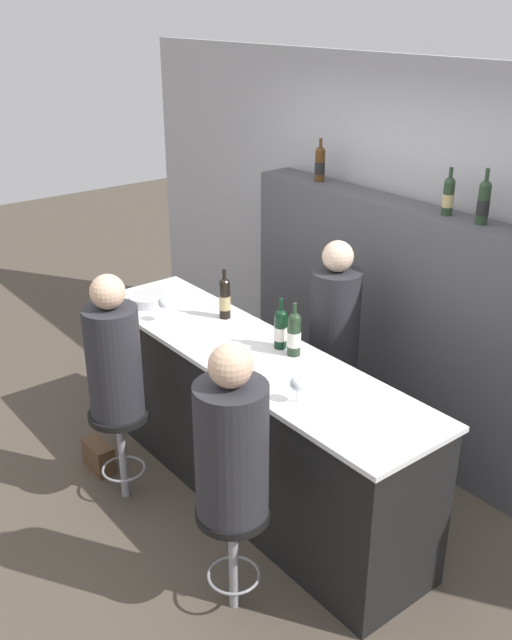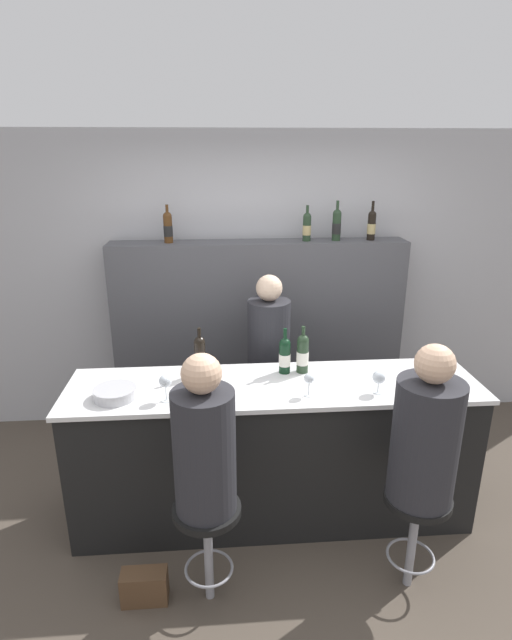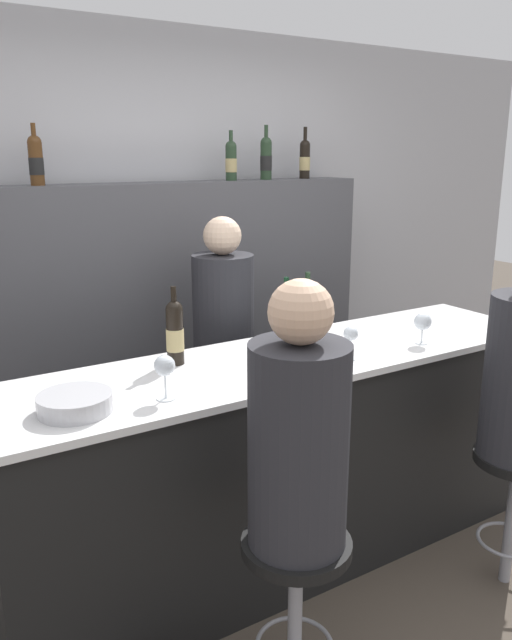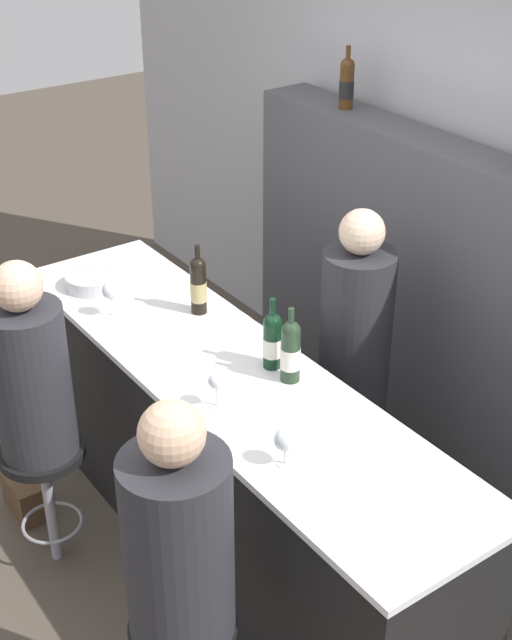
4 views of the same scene
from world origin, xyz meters
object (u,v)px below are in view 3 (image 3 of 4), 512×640
wine_bottle_backbar_0 (36,160)px  wine_glass_2 (423,322)px  wine_bottle_counter_2 (307,312)px  wine_bottle_counter_1 (286,317)px  wine_bottle_backbar_2 (266,158)px  bartender (224,372)px  wine_bottle_backbar_3 (305,159)px  bar_stool_left (296,575)px  wine_glass_0 (165,367)px  wine_bottle_backbar_1 (231,160)px  wine_glass_1 (351,335)px  wine_bottle_counter_0 (175,332)px  metal_bowl (75,403)px  guest_seated_left (299,433)px

wine_bottle_backbar_0 → wine_glass_2: 2.08m
wine_bottle_counter_2 → wine_bottle_backbar_0: (-0.95, 1.05, 0.69)m
wine_bottle_counter_1 → wine_glass_2: size_ratio=2.15×
wine_bottle_counter_2 → wine_glass_2: wine_bottle_counter_2 is taller
wine_bottle_backbar_2 → bartender: wine_bottle_backbar_2 is taller
wine_bottle_backbar_3 → bar_stool_left: bearing=-126.1°
wine_bottle_counter_2 → wine_glass_0: size_ratio=1.96×
wine_bottle_counter_1 → wine_bottle_backbar_2: bearing=62.0°
wine_bottle_counter_1 → wine_bottle_backbar_1: size_ratio=1.08×
wine_bottle_backbar_3 → wine_glass_1: (-0.75, -1.40, -0.72)m
wine_bottle_backbar_1 → wine_glass_2: (0.23, -1.40, -0.72)m
wine_bottle_counter_2 → wine_bottle_backbar_3: size_ratio=1.01×
wine_bottle_backbar_2 → wine_glass_1: (-0.46, -1.40, -0.73)m
wine_bottle_counter_0 → metal_bowl: wine_bottle_counter_0 is taller
wine_bottle_backbar_1 → wine_glass_1: bearing=-98.4°
wine_glass_0 → wine_bottle_counter_1: bearing=24.2°
wine_glass_2 → wine_bottle_backbar_0: bearing=134.4°
wine_bottle_backbar_3 → wine_glass_1: size_ratio=2.20×
wine_bottle_counter_0 → wine_bottle_counter_2: 0.68m
wine_bottle_backbar_0 → wine_bottle_backbar_2: bearing=-0.0°
wine_bottle_counter_0 → wine_bottle_counter_2: size_ratio=1.03×
wine_bottle_counter_1 → wine_bottle_backbar_2: (0.56, 1.05, 0.71)m
wine_bottle_counter_1 → guest_seated_left: size_ratio=0.36×
wine_glass_1 → wine_glass_0: bearing=180.0°
wine_bottle_backbar_3 → wine_glass_2: bearing=-102.9°
wine_bottle_counter_2 → wine_glass_1: wine_bottle_counter_2 is taller
wine_bottle_counter_2 → wine_glass_1: bearing=-92.8°
bartender → wine_glass_0: bearing=-129.7°
wine_bottle_counter_0 → metal_bowl: (-0.51, -0.28, -0.11)m
wine_bottle_backbar_2 → wine_glass_2: 1.58m
metal_bowl → wine_bottle_backbar_3: bearing=34.8°
wine_bottle_counter_2 → wine_bottle_backbar_3: wine_bottle_backbar_3 is taller
wine_glass_2 → metal_bowl: wine_glass_2 is taller
wine_bottle_backbar_3 → guest_seated_left: 2.48m
wine_bottle_counter_0 → wine_glass_2: bearing=-17.2°
wine_bottle_counter_2 → wine_bottle_backbar_2: (0.44, 1.05, 0.70)m
wine_bottle_backbar_2 → wine_glass_2: size_ratio=2.23×
metal_bowl → wine_bottle_backbar_0: bearing=79.6°
wine_bottle_counter_0 → bartender: (0.51, 0.51, -0.43)m
wine_bottle_backbar_1 → bartender: bearing=-123.7°
wine_bottle_counter_2 → wine_bottle_backbar_0: wine_bottle_backbar_0 is taller
wine_bottle_counter_1 → bar_stool_left: wine_bottle_counter_1 is taller
wine_glass_2 → wine_bottle_backbar_1: bearing=99.2°
wine_bottle_backbar_1 → wine_bottle_backbar_2: size_ratio=0.89×
wine_bottle_backbar_0 → wine_bottle_counter_0: bearing=-76.0°
wine_bottle_backbar_2 → metal_bowl: 2.26m
bar_stool_left → guest_seated_left: (-0.00, -0.00, 0.52)m
wine_bottle_counter_2 → bar_stool_left: (-0.64, -0.84, -0.65)m
wine_bottle_counter_2 → wine_bottle_backbar_1: bearing=79.8°
wine_glass_0 → metal_bowl: bearing=169.8°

